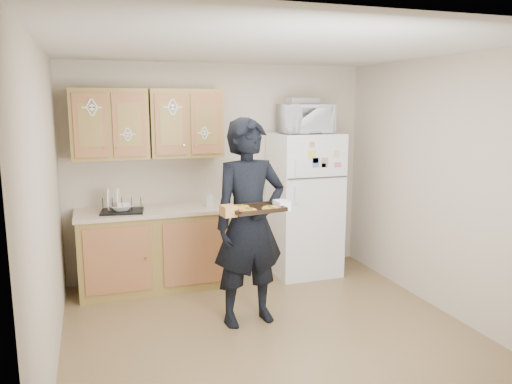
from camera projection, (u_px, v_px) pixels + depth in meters
The scene contains 22 objects.
floor at pixel (271, 333), 4.52m from camera, with size 3.60×3.60×0.00m, color brown.
ceiling at pixel (272, 47), 4.07m from camera, with size 3.60×3.60×0.00m, color silver.
wall_back at pixel (220, 171), 5.98m from camera, with size 3.60×0.04×2.50m, color #BDB099.
wall_front at pixel (390, 258), 2.61m from camera, with size 3.60×0.04×2.50m, color #BDB099.
wall_left at pixel (46, 212), 3.73m from camera, with size 0.04×3.60×2.50m, color #BDB099.
wall_right at pixel (445, 186), 4.86m from camera, with size 0.04×3.60×2.50m, color #BDB099.
refrigerator at pixel (304, 204), 6.00m from camera, with size 0.75×0.70×1.70m, color white.
base_cabinet at pixel (154, 250), 5.56m from camera, with size 1.60×0.60×0.86m, color olive.
countertop at pixel (152, 211), 5.48m from camera, with size 1.64×0.64×0.04m, color beige.
upper_cab_left at pixel (109, 124), 5.31m from camera, with size 0.80×0.33×0.75m, color olive.
upper_cab_right at pixel (186, 123), 5.57m from camera, with size 0.80×0.33×0.75m, color olive.
cereal_box at pixel (332, 250), 6.50m from camera, with size 0.20×0.07×0.32m, color gold.
person at pixel (250, 223), 4.59m from camera, with size 0.70×0.46×1.92m, color black.
baking_tray at pixel (256, 209), 4.27m from camera, with size 0.45×0.33×0.04m, color black.
pizza_front_left at pixel (248, 210), 4.15m from camera, with size 0.15×0.15×0.02m, color gold.
pizza_front_right at pixel (271, 208), 4.24m from camera, with size 0.15×0.15×0.02m, color gold.
pizza_back_left at pixel (241, 207), 4.28m from camera, with size 0.15×0.15×0.02m, color gold.
microwave at pixel (306, 119), 5.76m from camera, with size 0.60×0.41×0.33m, color white.
foil_pan at pixel (302, 101), 5.74m from camera, with size 0.34×0.23×0.07m, color silver.
dish_rack at pixel (122, 204), 5.31m from camera, with size 0.44×0.33×0.18m, color black.
bowl at pixel (122, 207), 5.31m from camera, with size 0.24×0.24×0.06m, color white.
soap_bottle at pixel (210, 199), 5.58m from camera, with size 0.08×0.09×0.19m, color white.
Camera 1 is at (-1.46, -3.96, 2.06)m, focal length 35.00 mm.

